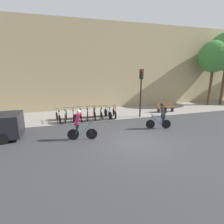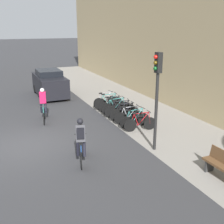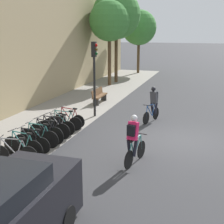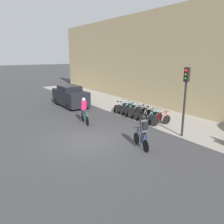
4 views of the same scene
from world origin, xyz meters
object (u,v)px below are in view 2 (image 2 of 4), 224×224
(parked_bike_5, at_px, (125,113))
(parked_car, at_px, (50,83))
(parked_bike_0, at_px, (105,101))
(parked_bike_2, at_px, (112,105))
(parked_bike_1, at_px, (109,103))
(cyclist_pink, at_px, (43,103))
(parked_bike_3, at_px, (116,107))
(parked_bike_8, at_px, (140,123))
(traffic_light_pole, at_px, (157,85))
(parked_bike_4, at_px, (120,110))
(cyclist_grey, at_px, (81,140))
(parked_bike_6, at_px, (130,116))
(parked_bike_7, at_px, (135,120))

(parked_bike_5, relative_size, parked_car, 0.39)
(parked_bike_0, xyz_separation_m, parked_bike_2, (1.11, -0.00, -0.01))
(parked_bike_1, xyz_separation_m, parked_car, (-4.74, -2.51, 0.48))
(parked_bike_2, bearing_deg, cyclist_pink, -89.97)
(parked_bike_3, bearing_deg, parked_bike_2, -179.89)
(parked_bike_5, bearing_deg, parked_bike_1, 180.00)
(parked_bike_8, relative_size, traffic_light_pole, 0.42)
(cyclist_pink, distance_m, traffic_light_pole, 6.63)
(parked_bike_4, bearing_deg, parked_bike_2, -179.97)
(parked_bike_4, distance_m, parked_bike_5, 0.56)
(parked_bike_8, bearing_deg, parked_bike_5, 179.97)
(parked_bike_0, relative_size, parked_bike_5, 0.96)
(parked_bike_3, distance_m, parked_bike_8, 2.78)
(parked_bike_3, height_order, parked_car, parked_car)
(parked_bike_2, xyz_separation_m, parked_car, (-5.30, -2.51, 0.51))
(cyclist_grey, bearing_deg, parked_bike_0, 151.42)
(cyclist_grey, bearing_deg, parked_car, 174.31)
(parked_bike_5, height_order, parked_car, parked_car)
(parked_bike_6, bearing_deg, parked_bike_4, 179.97)
(parked_bike_2, relative_size, parked_bike_7, 0.96)
(cyclist_pink, height_order, parked_bike_3, cyclist_pink)
(parked_bike_7, bearing_deg, cyclist_grey, -53.09)
(parked_bike_1, bearing_deg, parked_bike_6, -0.02)
(parked_bike_2, xyz_separation_m, parked_bike_4, (1.11, 0.00, 0.03))
(cyclist_pink, xyz_separation_m, parked_bike_5, (1.66, 3.92, -0.54))
(parked_bike_4, bearing_deg, cyclist_grey, -39.42)
(parked_bike_3, height_order, parked_bike_8, parked_bike_3)
(cyclist_pink, relative_size, parked_bike_0, 1.08)
(parked_bike_3, distance_m, parked_bike_4, 0.55)
(parked_bike_3, relative_size, parked_bike_5, 1.01)
(parked_bike_7, xyz_separation_m, parked_car, (-8.08, -2.51, 0.51))
(cyclist_grey, relative_size, parked_bike_5, 1.04)
(parked_bike_6, bearing_deg, cyclist_pink, -119.53)
(cyclist_pink, height_order, parked_bike_4, cyclist_pink)
(parked_bike_3, xyz_separation_m, parked_bike_5, (1.11, -0.00, -0.01))
(cyclist_pink, distance_m, parked_bike_7, 4.83)
(parked_bike_3, bearing_deg, parked_car, -156.81)
(parked_bike_2, bearing_deg, parked_bike_0, 179.99)
(parked_bike_1, relative_size, parked_bike_4, 1.00)
(parked_bike_1, xyz_separation_m, traffic_light_pole, (5.97, -0.50, 2.26))
(parked_bike_2, distance_m, parked_bike_4, 1.11)
(parked_bike_2, relative_size, parked_bike_5, 0.96)
(traffic_light_pole, distance_m, parked_car, 11.04)
(parked_car, bearing_deg, parked_bike_6, 18.44)
(cyclist_pink, bearing_deg, parked_bike_1, 98.11)
(parked_bike_6, bearing_deg, parked_bike_5, 179.93)
(parked_bike_8, bearing_deg, parked_bike_4, 179.98)
(parked_bike_1, height_order, parked_bike_2, parked_bike_1)
(parked_bike_3, xyz_separation_m, parked_car, (-5.86, -2.51, 0.49))
(cyclist_grey, xyz_separation_m, parked_bike_2, (-5.47, 3.58, -0.56))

